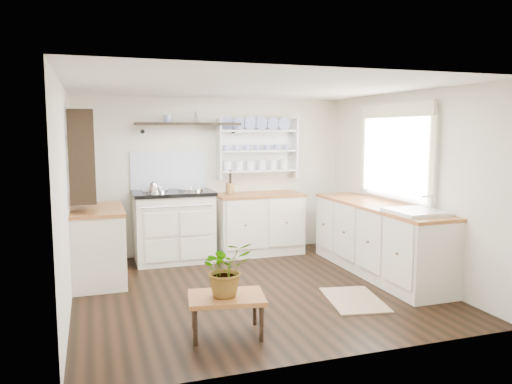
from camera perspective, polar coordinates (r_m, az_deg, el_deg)
floor at (r=5.90m, az=-0.21°, el=-11.00°), size 4.00×3.80×0.01m
wall_back at (r=7.47m, az=-4.77°, el=1.84°), size 4.00×0.02×2.30m
wall_right at (r=6.55m, az=16.66°, el=0.83°), size 0.02×3.80×2.30m
wall_left at (r=5.37m, az=-20.92°, el=-0.66°), size 0.02×3.80×2.30m
ceiling at (r=5.62m, az=-0.22°, el=11.87°), size 4.00×3.80×0.01m
window at (r=6.61m, az=15.67°, el=4.52°), size 0.08×1.55×1.22m
aga_cooker at (r=7.10m, az=-9.40°, el=-3.79°), size 1.11×0.76×1.02m
back_cabinets at (r=7.44m, az=0.33°, el=-3.52°), size 1.27×0.63×0.90m
right_cabinets at (r=6.57m, az=13.79°, el=-5.15°), size 0.62×2.43×0.90m
belfast_sink at (r=5.90m, az=17.77°, el=-3.31°), size 0.55×0.60×0.45m
left_cabinets at (r=6.37m, az=-17.60°, el=-5.66°), size 0.62×1.13×0.90m
plate_rack at (r=7.58m, az=0.06°, el=5.01°), size 1.20×0.22×0.90m
high_shelf at (r=7.23m, az=-7.71°, el=7.65°), size 1.50×0.29×0.16m
left_shelving at (r=6.23m, az=-19.27°, el=4.11°), size 0.28×0.80×1.05m
kettle at (r=6.87m, az=-11.64°, el=0.29°), size 0.17×0.17×0.21m
utensil_crock at (r=7.31m, az=-3.01°, el=0.42°), size 0.12×0.12×0.14m
center_table at (r=4.57m, az=-3.40°, el=-12.26°), size 0.74×0.58×0.36m
potted_plant at (r=4.48m, az=-3.42°, el=-8.71°), size 0.48×0.43×0.50m
floor_rug at (r=5.61m, az=11.13°, el=-12.00°), size 0.69×0.94×0.02m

